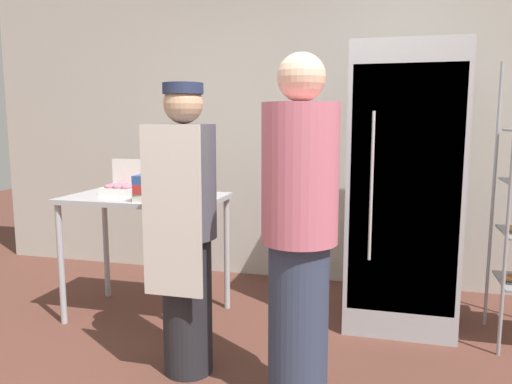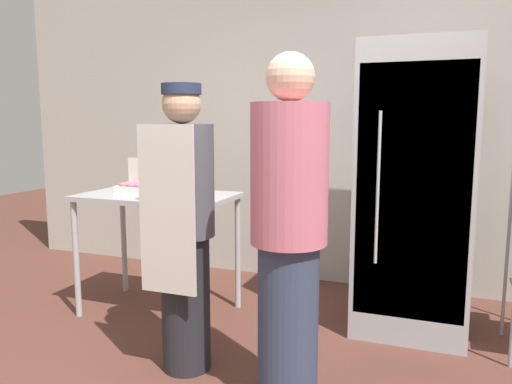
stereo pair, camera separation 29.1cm
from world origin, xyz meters
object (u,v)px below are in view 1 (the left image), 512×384
refrigerator (403,188)px  donut_box (122,187)px  binder_stack (159,188)px  person_customer (299,233)px  blender_pitcher (175,179)px  person_baker (185,227)px

refrigerator → donut_box: bearing=-170.7°
binder_stack → person_customer: bearing=-32.8°
blender_pitcher → binder_stack: size_ratio=0.87×
refrigerator → donut_box: (-2.00, -0.33, -0.02)m
donut_box → person_customer: person_customer is taller
person_customer → refrigerator: bearing=67.8°
refrigerator → person_baker: 1.60m
binder_stack → donut_box: bearing=151.0°
blender_pitcher → binder_stack: blender_pitcher is taller
donut_box → person_baker: size_ratio=0.17×
refrigerator → donut_box: 2.02m
refrigerator → binder_stack: size_ratio=6.83×
blender_pitcher → person_customer: person_customer is taller
donut_box → blender_pitcher: (0.38, 0.09, 0.06)m
blender_pitcher → person_baker: (0.44, -0.84, -0.16)m
refrigerator → binder_stack: bearing=-161.0°
person_baker → refrigerator: bearing=42.3°
blender_pitcher → binder_stack: 0.32m
binder_stack → person_baker: bearing=-51.9°
person_customer → blender_pitcher: bearing=137.5°
refrigerator → person_baker: bearing=-137.7°
binder_stack → person_customer: 1.29m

